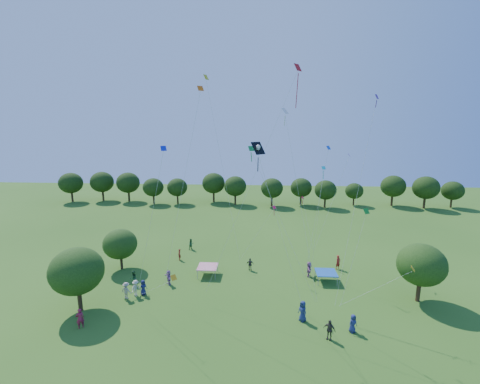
% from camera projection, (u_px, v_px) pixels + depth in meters
% --- Properties ---
extents(near_tree_west, '(4.72, 4.72, 6.00)m').
position_uv_depth(near_tree_west, '(77.00, 271.00, 28.88)').
color(near_tree_west, '#422B19').
rests_on(near_tree_west, ground).
extents(near_tree_north, '(3.92, 3.92, 4.89)m').
position_uv_depth(near_tree_north, '(120.00, 244.00, 37.78)').
color(near_tree_north, '#422B19').
rests_on(near_tree_north, ground).
extents(near_tree_east, '(4.44, 4.44, 5.76)m').
position_uv_depth(near_tree_east, '(421.00, 265.00, 30.50)').
color(near_tree_east, '#422B19').
rests_on(near_tree_east, ground).
extents(treeline, '(88.01, 8.77, 6.77)m').
position_uv_depth(treeline, '(244.00, 186.00, 70.22)').
color(treeline, '#422B19').
rests_on(treeline, ground).
extents(tent_red_stripe, '(2.20, 2.20, 1.10)m').
position_uv_depth(tent_red_stripe, '(208.00, 267.00, 36.47)').
color(tent_red_stripe, '#BA1533').
rests_on(tent_red_stripe, ground).
extents(tent_blue, '(2.20, 2.20, 1.10)m').
position_uv_depth(tent_blue, '(326.00, 273.00, 34.99)').
color(tent_blue, '#1952A8').
rests_on(tent_blue, ground).
extents(crowd_person_0, '(0.77, 0.87, 1.56)m').
position_uv_depth(crowd_person_0, '(143.00, 287.00, 32.25)').
color(crowd_person_0, '#1C1F51').
rests_on(crowd_person_0, ground).
extents(crowd_person_1, '(0.77, 0.71, 1.74)m').
position_uv_depth(crowd_person_1, '(338.00, 262.00, 38.09)').
color(crowd_person_1, maroon).
rests_on(crowd_person_1, ground).
extents(crowd_person_2, '(0.81, 0.84, 1.54)m').
position_uv_depth(crowd_person_2, '(191.00, 244.00, 44.32)').
color(crowd_person_2, '#214D2C').
rests_on(crowd_person_2, ground).
extents(crowd_person_3, '(1.20, 0.78, 1.70)m').
position_uv_depth(crowd_person_3, '(126.00, 290.00, 31.51)').
color(crowd_person_3, '#A59784').
rests_on(crowd_person_3, ground).
extents(crowd_person_4, '(1.07, 0.88, 1.67)m').
position_uv_depth(crowd_person_4, '(329.00, 330.00, 25.40)').
color(crowd_person_4, '#3A352E').
rests_on(crowd_person_4, ground).
extents(crowd_person_5, '(0.94, 1.74, 1.77)m').
position_uv_depth(crowd_person_5, '(309.00, 269.00, 36.21)').
color(crowd_person_5, '#A86290').
rests_on(crowd_person_5, ground).
extents(crowd_person_6, '(0.87, 0.73, 1.56)m').
position_uv_depth(crowd_person_6, '(353.00, 323.00, 26.30)').
color(crowd_person_6, navy).
rests_on(crowd_person_6, ground).
extents(crowd_person_7, '(0.77, 0.76, 1.76)m').
position_uv_depth(crowd_person_7, '(80.00, 318.00, 26.85)').
color(crowd_person_7, maroon).
rests_on(crowd_person_7, ground).
extents(crowd_person_8, '(0.87, 0.84, 1.59)m').
position_uv_depth(crowd_person_8, '(133.00, 278.00, 34.24)').
color(crowd_person_8, '#204C2A').
rests_on(crowd_person_8, ground).
extents(crowd_person_9, '(0.82, 1.19, 1.67)m').
position_uv_depth(crowd_person_9, '(136.00, 288.00, 32.02)').
color(crowd_person_9, beige).
rests_on(crowd_person_9, ground).
extents(crowd_person_10, '(0.91, 0.47, 1.50)m').
position_uv_depth(crowd_person_10, '(250.00, 264.00, 37.83)').
color(crowd_person_10, '#443D36').
rests_on(crowd_person_10, ground).
extents(crowd_person_11, '(1.29, 1.54, 1.60)m').
position_uv_depth(crowd_person_11, '(169.00, 277.00, 34.38)').
color(crowd_person_11, '#A363AA').
rests_on(crowd_person_11, ground).
extents(crowd_person_12, '(0.92, 1.03, 1.85)m').
position_uv_depth(crowd_person_12, '(303.00, 311.00, 27.82)').
color(crowd_person_12, navy).
rests_on(crowd_person_12, ground).
extents(crowd_person_13, '(0.47, 0.62, 1.47)m').
position_uv_depth(crowd_person_13, '(179.00, 255.00, 40.74)').
color(crowd_person_13, maroon).
rests_on(crowd_person_13, ground).
extents(pirate_kite, '(4.61, 1.28, 14.14)m').
position_uv_depth(pirate_kite, '(259.00, 152.00, 25.59)').
color(pirate_kite, black).
extents(red_high_kite, '(8.55, 2.47, 20.77)m').
position_uv_depth(red_high_kite, '(282.00, 111.00, 28.48)').
color(red_high_kite, red).
extents(small_kite_0, '(1.67, 0.98, 6.80)m').
position_uv_depth(small_kite_0, '(305.00, 208.00, 40.34)').
color(small_kite_0, red).
extents(small_kite_1, '(5.38, 1.80, 4.52)m').
position_uv_depth(small_kite_1, '(400.00, 276.00, 25.74)').
color(small_kite_1, '#E7AB0C').
extents(small_kite_2, '(4.23, 2.30, 21.09)m').
position_uv_depth(small_kite_2, '(214.00, 120.00, 36.11)').
color(small_kite_2, yellow).
extents(small_kite_3, '(6.12, 0.54, 13.77)m').
position_uv_depth(small_kite_3, '(266.00, 186.00, 27.01)').
color(small_kite_3, '#1A8F3A').
extents(small_kite_4, '(4.41, 3.57, 13.97)m').
position_uv_depth(small_kite_4, '(154.00, 200.00, 24.98)').
color(small_kite_4, '#1522D4').
extents(small_kite_5, '(3.67, 0.70, 12.28)m').
position_uv_depth(small_kite_5, '(340.00, 180.00, 38.84)').
color(small_kite_5, purple).
extents(small_kite_6, '(3.49, 3.27, 16.99)m').
position_uv_depth(small_kite_6, '(291.00, 146.00, 28.41)').
color(small_kite_6, silver).
extents(small_kite_7, '(0.92, 0.60, 11.20)m').
position_uv_depth(small_kite_7, '(321.00, 191.00, 34.98)').
color(small_kite_7, '#0CAFBF').
extents(small_kite_8, '(4.13, 0.59, 6.69)m').
position_uv_depth(small_kite_8, '(267.00, 218.00, 36.28)').
color(small_kite_8, '#C70B3E').
extents(small_kite_9, '(4.28, 0.78, 18.88)m').
position_uv_depth(small_kite_9, '(190.00, 143.00, 28.92)').
color(small_kite_9, '#FF620D').
extents(small_kite_10, '(4.60, 4.16, 3.93)m').
position_uv_depth(small_kite_10, '(167.00, 281.00, 25.89)').
color(small_kite_10, orange).
extents(small_kite_11, '(2.33, 1.54, 8.47)m').
position_uv_depth(small_kite_11, '(362.00, 228.00, 27.49)').
color(small_kite_11, '#177F1E').
extents(small_kite_12, '(2.12, 0.88, 13.34)m').
position_uv_depth(small_kite_12, '(323.00, 176.00, 35.45)').
color(small_kite_12, blue).
extents(small_kite_13, '(3.68, 4.06, 18.13)m').
position_uv_depth(small_kite_13, '(365.00, 155.00, 27.95)').
color(small_kite_13, '#5D1891').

